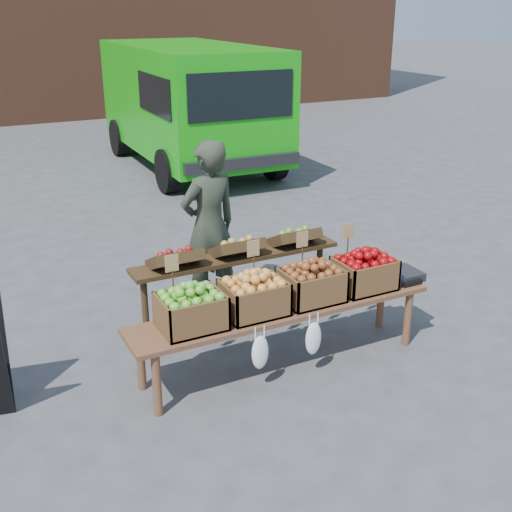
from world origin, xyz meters
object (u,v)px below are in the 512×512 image
display_bench (282,336)px  weighing_scale (401,275)px  crate_russet_pears (254,298)px  back_table (238,283)px  crate_golden_apples (191,311)px  vendor (209,226)px  crate_green_apples (364,273)px  delivery_van (189,108)px  crate_red_apples (311,285)px

display_bench → weighing_scale: weighing_scale is taller
crate_russet_pears → weighing_scale: size_ratio=1.47×
back_table → crate_russet_pears: 0.77m
crate_golden_apples → vendor: bearing=61.5°
crate_golden_apples → crate_green_apples: 1.65m
delivery_van → crate_green_apples: 7.31m
vendor → weighing_scale: vendor is taller
vendor → display_bench: bearing=82.5°
crate_green_apples → crate_golden_apples: bearing=180.0°
back_table → display_bench: size_ratio=0.78×
delivery_van → display_bench: 7.52m
back_table → weighing_scale: size_ratio=6.18×
crate_red_apples → back_table: bearing=116.3°
display_bench → crate_red_apples: crate_red_apples is taller
weighing_scale → back_table: bearing=151.6°
vendor → crate_russet_pears: (-0.20, -1.38, -0.16)m
back_table → crate_green_apples: size_ratio=4.20×
display_bench → crate_golden_apples: bearing=180.0°
crate_russet_pears → display_bench: bearing=0.0°
back_table → crate_russet_pears: (-0.19, -0.72, 0.19)m
vendor → crate_green_apples: size_ratio=3.49×
vendor → crate_golden_apples: size_ratio=3.49×
delivery_van → crate_golden_apples: 7.75m
display_bench → crate_green_apples: 0.93m
delivery_van → crate_red_apples: size_ratio=10.03×
back_table → weighing_scale: 1.52m
vendor → crate_russet_pears: vendor is taller
back_table → display_bench: 0.76m
delivery_van → weighing_scale: delivery_van is taller
back_table → crate_red_apples: (0.36, -0.72, 0.19)m
crate_red_apples → crate_green_apples: 0.55m
vendor → crate_green_apples: bearing=112.6°
back_table → display_bench: (0.08, -0.72, -0.24)m
vendor → weighing_scale: (1.33, -1.38, -0.26)m
crate_russet_pears → crate_red_apples: same height
delivery_van → back_table: delivery_van is taller
delivery_van → weighing_scale: size_ratio=14.75×
crate_golden_apples → delivery_van: bearing=68.4°
vendor → back_table: size_ratio=0.83×
crate_red_apples → crate_golden_apples: bearing=180.0°
crate_golden_apples → crate_green_apples: size_ratio=1.00×
vendor → display_bench: vendor is taller
delivery_van → crate_green_apples: size_ratio=10.03×
delivery_van → crate_golden_apples: (-2.85, -7.20, -0.41)m
display_bench → crate_russet_pears: 0.51m
delivery_van → crate_golden_apples: delivery_van is taller
vendor → delivery_van: bearing=-120.5°
back_table → crate_golden_apples: 1.05m
delivery_van → weighing_scale: 7.26m
delivery_van → vendor: delivery_van is taller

